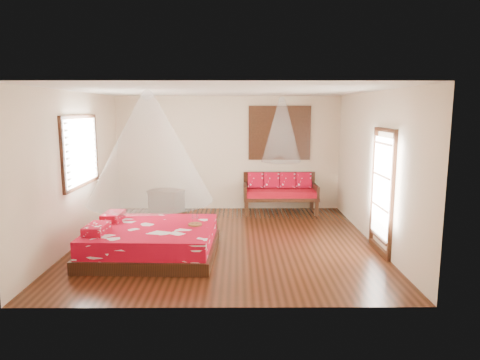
% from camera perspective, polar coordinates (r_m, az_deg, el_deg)
% --- Properties ---
extents(room, '(5.54, 5.54, 2.84)m').
position_cam_1_polar(room, '(7.88, -1.99, 1.58)').
color(room, black).
rests_on(room, ground).
extents(bed, '(2.21, 2.01, 0.64)m').
position_cam_1_polar(bed, '(7.54, -11.74, -7.94)').
color(bed, black).
rests_on(bed, floor).
extents(daybed, '(1.77, 0.79, 0.94)m').
position_cam_1_polar(daybed, '(10.42, 5.36, -1.44)').
color(daybed, black).
rests_on(daybed, floor).
extents(storage_chest, '(0.92, 0.81, 0.53)m').
position_cam_1_polar(storage_chest, '(10.64, -9.76, -2.70)').
color(storage_chest, black).
rests_on(storage_chest, floor).
extents(shutter_panel, '(1.52, 0.06, 1.32)m').
position_cam_1_polar(shutter_panel, '(10.59, 5.30, 6.26)').
color(shutter_panel, black).
rests_on(shutter_panel, wall_back).
extents(window_left, '(0.10, 1.74, 1.34)m').
position_cam_1_polar(window_left, '(8.57, -20.43, 3.64)').
color(window_left, black).
rests_on(window_left, wall_left).
extents(glazed_door, '(0.08, 1.02, 2.16)m').
position_cam_1_polar(glazed_door, '(7.75, 18.40, -1.52)').
color(glazed_door, black).
rests_on(glazed_door, floor).
extents(wine_tray, '(0.24, 0.24, 0.20)m').
position_cam_1_polar(wine_tray, '(7.43, -6.02, -5.64)').
color(wine_tray, brown).
rests_on(wine_tray, bed).
extents(mosquito_net_main, '(2.09, 2.09, 1.80)m').
position_cam_1_polar(mosquito_net_main, '(7.22, -12.01, 4.26)').
color(mosquito_net_main, white).
rests_on(mosquito_net_main, ceiling).
extents(mosquito_net_daybed, '(0.93, 0.93, 1.50)m').
position_cam_1_polar(mosquito_net_daybed, '(10.12, 5.56, 6.68)').
color(mosquito_net_daybed, white).
rests_on(mosquito_net_daybed, ceiling).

